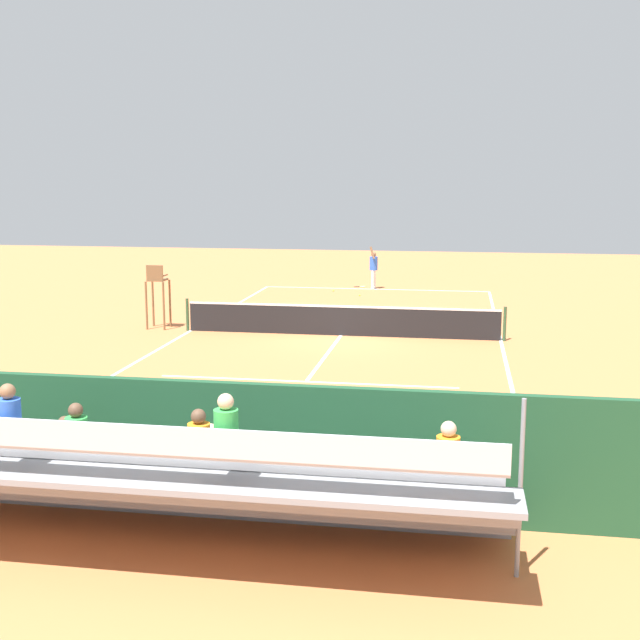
# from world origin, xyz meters

# --- Properties ---
(ground_plane) EXTENTS (60.00, 60.00, 0.00)m
(ground_plane) POSITION_xyz_m (0.00, 0.00, 0.00)
(ground_plane) COLOR #D17542
(court_line_markings) EXTENTS (10.10, 22.20, 0.01)m
(court_line_markings) POSITION_xyz_m (0.00, -0.04, 0.00)
(court_line_markings) COLOR white
(court_line_markings) RESTS_ON ground
(tennis_net) EXTENTS (10.30, 0.10, 1.07)m
(tennis_net) POSITION_xyz_m (0.00, 0.00, 0.50)
(tennis_net) COLOR black
(tennis_net) RESTS_ON ground
(backdrop_wall) EXTENTS (18.00, 0.16, 2.00)m
(backdrop_wall) POSITION_xyz_m (0.00, 14.00, 1.00)
(backdrop_wall) COLOR #1E4C2D
(backdrop_wall) RESTS_ON ground
(bleacher_stand) EXTENTS (9.06, 2.40, 2.48)m
(bleacher_stand) POSITION_xyz_m (0.06, 15.38, 0.96)
(bleacher_stand) COLOR gray
(bleacher_stand) RESTS_ON ground
(umpire_chair) EXTENTS (0.67, 0.67, 2.14)m
(umpire_chair) POSITION_xyz_m (6.20, -0.23, 1.31)
(umpire_chair) COLOR brown
(umpire_chair) RESTS_ON ground
(courtside_bench) EXTENTS (1.80, 0.40, 0.93)m
(courtside_bench) POSITION_xyz_m (-2.39, 13.27, 0.56)
(courtside_bench) COLOR #234C2D
(courtside_bench) RESTS_ON ground
(equipment_bag) EXTENTS (0.90, 0.36, 0.36)m
(equipment_bag) POSITION_xyz_m (-0.70, 13.40, 0.18)
(equipment_bag) COLOR #334C8C
(equipment_bag) RESTS_ON ground
(tennis_player) EXTENTS (0.42, 0.55, 1.93)m
(tennis_player) POSITION_xyz_m (0.12, -11.10, 1.02)
(tennis_player) COLOR white
(tennis_player) RESTS_ON ground
(tennis_racket) EXTENTS (0.58, 0.40, 0.03)m
(tennis_racket) POSITION_xyz_m (0.70, -11.68, 0.01)
(tennis_racket) COLOR black
(tennis_racket) RESTS_ON ground
(tennis_ball_near) EXTENTS (0.07, 0.07, 0.07)m
(tennis_ball_near) POSITION_xyz_m (1.77, -9.97, 0.03)
(tennis_ball_near) COLOR #CCDB33
(tennis_ball_near) RESTS_ON ground
(tennis_ball_far) EXTENTS (0.07, 0.07, 0.07)m
(tennis_ball_far) POSITION_xyz_m (0.46, -8.79, 0.03)
(tennis_ball_far) COLOR #CCDB33
(tennis_ball_far) RESTS_ON ground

